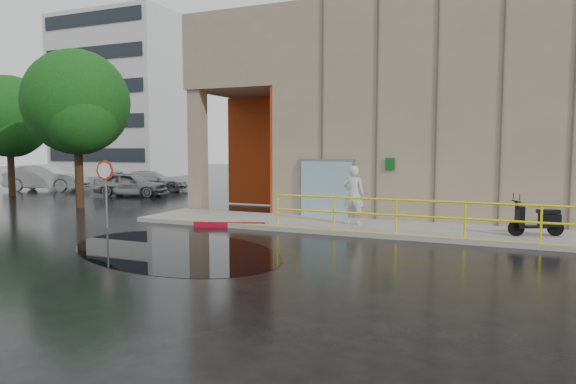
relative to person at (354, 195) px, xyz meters
name	(u,v)px	position (x,y,z in m)	size (l,w,h in m)	color
ground	(245,250)	(-1.64, -4.49, -1.12)	(120.00, 120.00, 0.00)	black
sidewalk	(427,231)	(2.36, 0.01, -1.04)	(20.00, 3.00, 0.15)	gray
building	(480,110)	(3.46, 6.50, 3.09)	(20.00, 10.17, 8.00)	gray
guardrail	(429,218)	(2.61, -1.34, -0.44)	(9.56, 0.06, 1.03)	#FFEC0D
distant_building	(124,97)	(-29.64, 23.49, 6.39)	(12.00, 8.08, 15.00)	silver
person	(354,195)	(0.00, 0.00, 0.00)	(0.71, 0.46, 1.94)	silver
scooter	(537,212)	(5.42, -0.10, -0.27)	(1.61, 1.10, 1.22)	black
stop_sign	(105,178)	(-7.56, -3.10, 0.55)	(0.68, 0.11, 2.25)	slate
red_curb	(229,225)	(-3.87, -1.39, -1.03)	(2.40, 0.18, 0.18)	maroon
puddle	(174,250)	(-3.35, -5.22, -1.11)	(7.07, 4.35, 0.01)	black
car_a	(131,184)	(-14.36, 6.14, -0.45)	(1.58, 3.92, 1.33)	#999C9F
car_b	(47,178)	(-21.53, 6.89, -0.32)	(1.70, 4.87, 1.61)	#B9B9BB
car_c	(152,181)	(-15.17, 8.94, -0.49)	(1.75, 4.31, 1.25)	#B7BABE
tree_near	(78,106)	(-12.65, 0.83, 3.33)	(4.55, 4.55, 6.91)	black
tree_far	(10,119)	(-20.49, 3.71, 3.07)	(4.45, 4.45, 6.59)	black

